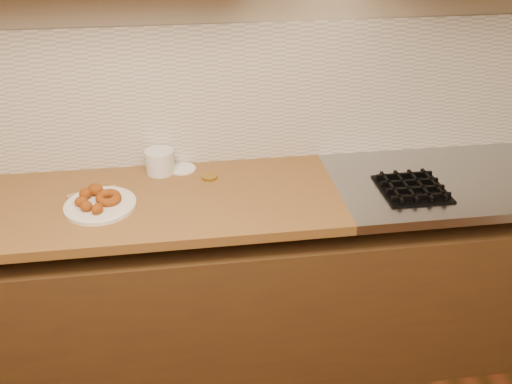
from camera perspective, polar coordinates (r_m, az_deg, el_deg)
The scene contains 13 objects.
wall_back at distance 2.28m, azimuth -5.54°, elevation 13.60°, with size 4.00×0.02×2.70m, color tan.
base_cabinet at distance 2.47m, azimuth -4.04°, elevation -10.53°, with size 3.60×0.60×0.77m, color #4A3215.
butcher_block at distance 2.25m, azimuth -21.23°, elevation -1.76°, with size 2.30×0.62×0.04m, color brown.
stovetop at distance 2.51m, azimuth 22.69°, elevation 1.28°, with size 1.30×0.62×0.04m, color #9EA0A5.
backsplash at distance 2.32m, azimuth -5.35°, elevation 9.96°, with size 3.60×0.02×0.60m, color beige.
burner_grates at distance 2.42m, azimuth 23.19°, elevation 0.99°, with size 0.91×0.26×0.03m.
donut_plate at distance 2.16m, azimuth -16.07°, elevation -1.35°, with size 0.27×0.27×0.02m, color white.
ring_donut at distance 2.15m, azimuth -15.29°, elevation -0.59°, with size 0.10×0.10×0.03m, color #8F3906.
fried_dough_chunks at distance 2.16m, azimuth -17.10°, elevation -0.59°, with size 0.13×0.21×0.05m.
plastic_tub at distance 2.34m, azimuth -10.09°, elevation 3.18°, with size 0.12×0.12×0.10m, color silver.
tub_lid at distance 2.37m, azimuth -7.73°, elevation 2.44°, with size 0.11×0.11×0.01m, color white.
brass_jar_lid at distance 2.29m, azimuth -4.92°, elevation 1.59°, with size 0.07×0.07×0.01m, color #AF8531.
wooden_utensil at distance 2.26m, azimuth -16.87°, elevation -0.05°, with size 0.19×0.02×0.02m, color #A37751.
Camera 1 is at (-0.09, -0.19, 1.98)m, focal length 38.00 mm.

